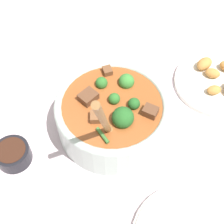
# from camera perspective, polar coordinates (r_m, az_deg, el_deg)

# --- Properties ---
(ground_plane) EXTENTS (4.00, 4.00, 0.00)m
(ground_plane) POSITION_cam_1_polar(r_m,az_deg,el_deg) (0.71, 0.00, -2.81)
(ground_plane) COLOR silver
(stew_bowl) EXTENTS (0.24, 0.27, 0.30)m
(stew_bowl) POSITION_cam_1_polar(r_m,az_deg,el_deg) (0.67, 0.02, -0.33)
(stew_bowl) COLOR #B2C6BC
(stew_bowl) RESTS_ON ground_plane
(condiment_bowl) EXTENTS (0.07, 0.07, 0.04)m
(condiment_bowl) POSITION_cam_1_polar(r_m,az_deg,el_deg) (0.69, -17.70, -7.29)
(condiment_bowl) COLOR black
(condiment_bowl) RESTS_ON ground_plane
(food_plate) EXTENTS (0.21, 0.21, 0.04)m
(food_plate) POSITION_cam_1_polar(r_m,az_deg,el_deg) (0.82, 18.58, 5.31)
(food_plate) COLOR silver
(food_plate) RESTS_ON ground_plane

